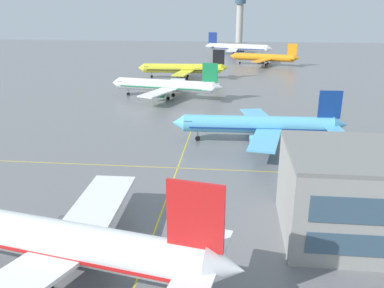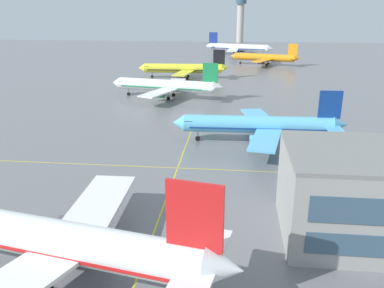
{
  "view_description": "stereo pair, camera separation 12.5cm",
  "coord_description": "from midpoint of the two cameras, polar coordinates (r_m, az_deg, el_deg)",
  "views": [
    {
      "loc": [
        9.32,
        -26.36,
        26.85
      ],
      "look_at": [
        2.32,
        39.87,
        3.82
      ],
      "focal_mm": 37.46,
      "sensor_mm": 36.0,
      "label": 1
    },
    {
      "loc": [
        9.44,
        -26.35,
        26.85
      ],
      "look_at": [
        2.32,
        39.87,
        3.82
      ],
      "focal_mm": 37.46,
      "sensor_mm": 36.0,
      "label": 2
    }
  ],
  "objects": [
    {
      "name": "airliner_third_row",
      "position": [
        123.5,
        -3.61,
        8.28
      ],
      "size": [
        35.76,
        30.46,
        11.15
      ],
      "color": "white",
      "rests_on": "ground"
    },
    {
      "name": "airliner_far_left_stand",
      "position": [
        158.58,
        -1.11,
        10.7
      ],
      "size": [
        35.44,
        30.57,
        11.03
      ],
      "color": "yellow",
      "rests_on": "ground"
    },
    {
      "name": "airliner_far_right_stand",
      "position": [
        198.06,
        10.36,
        12.02
      ],
      "size": [
        32.98,
        28.11,
        10.41
      ],
      "color": "orange",
      "rests_on": "ground"
    },
    {
      "name": "airliner_front_gate",
      "position": [
        44.43,
        -19.8,
        -12.58
      ],
      "size": [
        40.97,
        34.84,
        12.79
      ],
      "color": "white",
      "rests_on": "ground"
    },
    {
      "name": "taxiway_markings",
      "position": [
        52.6,
        -5.11,
        -11.69
      ],
      "size": [
        164.17,
        87.58,
        0.01
      ],
      "color": "yellow",
      "rests_on": "ground"
    },
    {
      "name": "airliner_distant_taxiway",
      "position": [
        236.73,
        6.6,
        13.47
      ],
      "size": [
        39.14,
        33.39,
        12.38
      ],
      "color": "white",
      "rests_on": "ground"
    },
    {
      "name": "airliner_second_row",
      "position": [
        83.18,
        9.68,
        2.7
      ],
      "size": [
        35.63,
        30.79,
        11.1
      ],
      "color": "#5BB7E5",
      "rests_on": "ground"
    },
    {
      "name": "control_tower",
      "position": [
        323.73,
        6.94,
        17.65
      ],
      "size": [
        8.82,
        8.82,
        33.34
      ],
      "color": "#ADA89E",
      "rests_on": "ground"
    }
  ]
}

